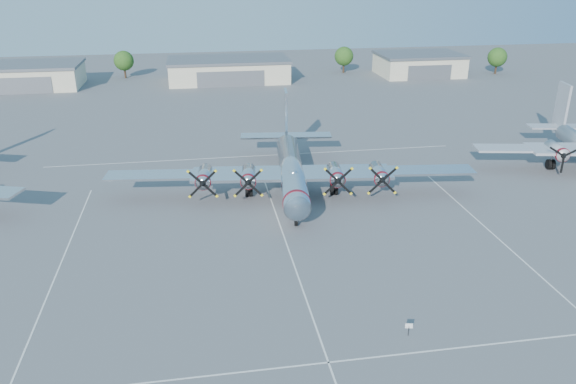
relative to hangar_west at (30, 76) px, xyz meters
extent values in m
plane|color=#575759|center=(45.00, -81.96, -2.71)|extent=(260.00, 260.00, 0.00)
cube|color=silver|center=(23.00, -86.96, -2.71)|extent=(0.15, 40.00, 0.01)
cube|color=silver|center=(45.00, -86.96, -2.71)|extent=(0.15, 40.00, 0.01)
cube|color=silver|center=(67.00, -86.96, -2.71)|extent=(0.15, 40.00, 0.01)
cube|color=silver|center=(45.00, -103.96, -2.71)|extent=(60.00, 0.15, 0.01)
cube|color=silver|center=(45.00, -56.96, -2.71)|extent=(60.00, 0.15, 0.01)
cube|color=beige|center=(0.00, 0.04, -0.31)|extent=(22.00, 14.00, 4.80)
cube|color=slate|center=(0.00, 0.04, 2.39)|extent=(22.60, 14.60, 0.60)
cube|color=slate|center=(0.00, -7.01, -0.91)|extent=(12.10, 0.20, 3.60)
cube|color=beige|center=(45.00, 0.04, -0.31)|extent=(28.00, 14.00, 4.80)
cube|color=slate|center=(45.00, 0.04, 2.39)|extent=(28.60, 14.60, 0.60)
cube|color=slate|center=(45.00, -7.01, -0.91)|extent=(15.40, 0.20, 3.60)
cube|color=beige|center=(93.00, 0.04, -0.31)|extent=(20.00, 14.00, 4.80)
cube|color=slate|center=(93.00, 0.04, 2.39)|extent=(20.60, 14.60, 0.60)
cube|color=slate|center=(93.00, -7.01, -0.91)|extent=(11.00, 0.20, 3.60)
cylinder|color=#382619|center=(20.00, 8.04, -1.31)|extent=(0.50, 0.50, 2.80)
sphere|color=#1B4313|center=(20.00, 8.04, 1.53)|extent=(4.80, 4.80, 4.80)
cylinder|color=#382619|center=(75.00, 6.04, -1.31)|extent=(0.50, 0.50, 2.80)
sphere|color=#1B4313|center=(75.00, 6.04, 1.53)|extent=(4.80, 4.80, 4.80)
cylinder|color=#382619|center=(113.00, -1.96, -1.31)|extent=(0.50, 0.50, 2.80)
sphere|color=#1B4313|center=(113.00, -1.96, 1.53)|extent=(4.80, 4.80, 4.80)
cylinder|color=black|center=(51.80, -101.91, -2.29)|extent=(0.06, 0.06, 0.85)
cube|color=white|center=(51.80, -101.91, -1.81)|extent=(0.58, 0.17, 0.42)
camera|label=1|loc=(36.72, -135.74, 24.10)|focal=35.00mm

